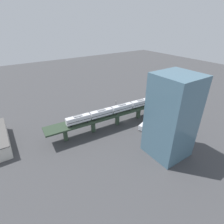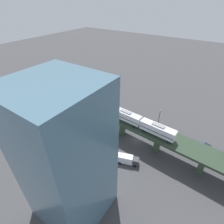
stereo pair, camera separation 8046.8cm
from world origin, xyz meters
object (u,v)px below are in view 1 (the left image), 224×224
Objects in this scene: street_lamp at (116,105)px; street_car_blue at (143,104)px; signal_hut at (163,95)px; street_car_white at (88,120)px; office_tower at (172,117)px; delivery_truck at (143,126)px; street_car_silver at (125,109)px; subway_train at (112,110)px.

street_car_blue is at bearing -102.27° from street_lamp.
signal_hut reaches higher than street_car_white.
street_lamp is 48.63m from office_tower.
office_tower is at bearing 134.67° from signal_hut.
street_lamp is at bearing 77.73° from street_car_blue.
office_tower is (-19.81, 4.48, 16.24)m from delivery_truck.
signal_hut is 0.73× the size of street_car_white.
delivery_truck is 0.21× the size of office_tower.
street_car_white is 0.67× the size of street_lamp.
street_car_blue is at bearing -30.85° from office_tower.
street_car_silver is at bearing 88.12° from street_car_blue.
subway_train is 40.94m from signal_hut.
street_car_blue is at bearing -91.88° from street_car_silver.
street_car_silver is at bearing -12.11° from office_tower.
office_tower reaches higher than street_lamp.
street_car_silver is 23.14m from delivery_truck.
street_car_white is at bearing 43.28° from delivery_truck.
signal_hut is 0.72× the size of street_car_blue.
subway_train is 10.67× the size of street_car_white.
office_tower is at bearing 167.27° from delivery_truck.
street_lamp is at bearing -0.63° from delivery_truck.
signal_hut reaches higher than delivery_truck.
office_tower reaches higher than delivery_truck.
subway_train is 32.58m from office_tower.
office_tower is at bearing -157.93° from street_car_white.
signal_hut is at bearing -118.58° from street_lamp.
signal_hut reaches higher than street_lamp.
street_lamp is (4.41, 20.28, 3.17)m from street_car_blue.
street_car_white is (1.19, 42.53, 0.00)m from street_car_blue.
street_lamp is at bearing -5.87° from office_tower.
delivery_truck is at bearing 137.08° from street_car_blue.
signal_hut is 0.49× the size of street_lamp.
street_car_white is 26.60m from street_car_silver.
street_car_white is 1.00× the size of street_car_silver.
signal_hut is at bearing -146.51° from street_car_blue.
street_lamp is (14.80, 27.16, -5.85)m from signal_hut.
street_car_blue is 21.00m from street_lamp.
street_car_silver is at bearing -91.43° from street_car_white.
street_lamp is 0.19× the size of office_tower.
street_lamp is (26.54, -0.29, 2.35)m from delivery_truck.
street_lamp is (3.22, -22.25, 3.17)m from street_car_white.
street_car_blue is at bearing 33.49° from signal_hut.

